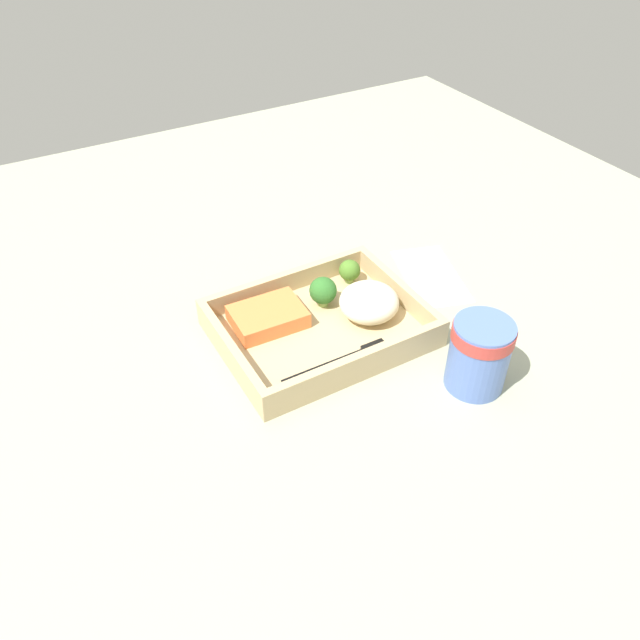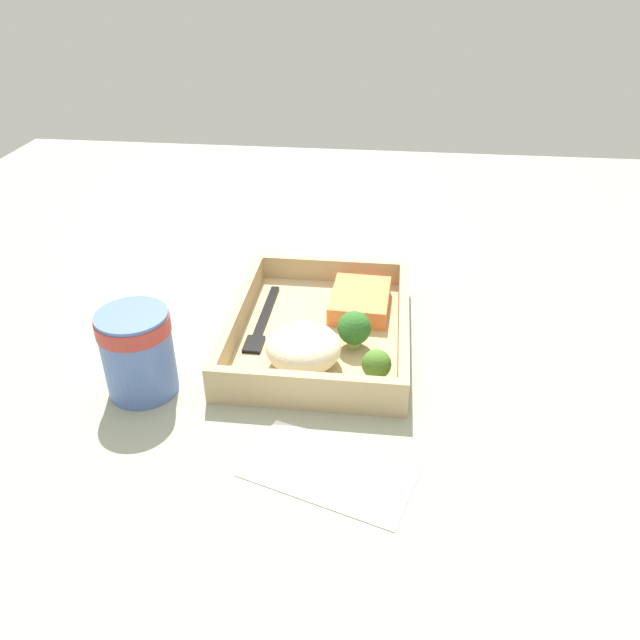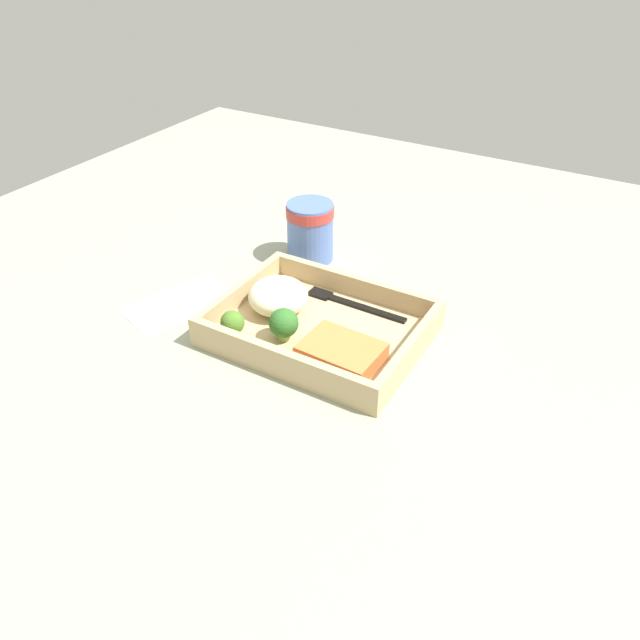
# 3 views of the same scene
# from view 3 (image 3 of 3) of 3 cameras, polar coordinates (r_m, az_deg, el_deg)

# --- Properties ---
(ground_plane) EXTENTS (1.60, 1.60, 0.02)m
(ground_plane) POSITION_cam_3_polar(r_m,az_deg,el_deg) (0.88, -0.00, -1.97)
(ground_plane) COLOR gray
(takeout_tray) EXTENTS (0.28, 0.22, 0.01)m
(takeout_tray) POSITION_cam_3_polar(r_m,az_deg,el_deg) (0.87, -0.00, -1.13)
(takeout_tray) COLOR tan
(takeout_tray) RESTS_ON ground_plane
(tray_rim) EXTENTS (0.28, 0.22, 0.03)m
(tray_rim) POSITION_cam_3_polar(r_m,az_deg,el_deg) (0.86, -0.00, 0.06)
(tray_rim) COLOR tan
(tray_rim) RESTS_ON takeout_tray
(salmon_fillet) EXTENTS (0.10, 0.08, 0.02)m
(salmon_fillet) POSITION_cam_3_polar(r_m,az_deg,el_deg) (0.81, 1.95, -3.01)
(salmon_fillet) COLOR orange
(salmon_fillet) RESTS_ON takeout_tray
(mashed_potatoes) EXTENTS (0.09, 0.09, 0.05)m
(mashed_potatoes) POSITION_cam_3_polar(r_m,az_deg,el_deg) (0.90, -3.84, 2.19)
(mashed_potatoes) COLOR #F1E5C0
(mashed_potatoes) RESTS_ON takeout_tray
(broccoli_floret_1) EXTENTS (0.04, 0.04, 0.05)m
(broccoli_floret_1) POSITION_cam_3_polar(r_m,az_deg,el_deg) (0.84, -3.34, -0.32)
(broccoli_floret_1) COLOR #8AAB5B
(broccoli_floret_1) RESTS_ON takeout_tray
(broccoli_floret_2) EXTENTS (0.03, 0.03, 0.04)m
(broccoli_floret_2) POSITION_cam_3_polar(r_m,az_deg,el_deg) (0.85, -8.01, -0.27)
(broccoli_floret_2) COLOR #7D9D51
(broccoli_floret_2) RESTS_ON takeout_tray
(fork) EXTENTS (0.16, 0.02, 0.00)m
(fork) POSITION_cam_3_polar(r_m,az_deg,el_deg) (0.92, 2.74, 1.53)
(fork) COLOR black
(fork) RESTS_ON takeout_tray
(paper_cup) EXTENTS (0.08, 0.08, 0.10)m
(paper_cup) POSITION_cam_3_polar(r_m,az_deg,el_deg) (1.04, -0.91, 8.37)
(paper_cup) COLOR #506DB3
(paper_cup) RESTS_ON ground_plane
(receipt_slip) EXTENTS (0.13, 0.18, 0.00)m
(receipt_slip) POSITION_cam_3_polar(r_m,az_deg,el_deg) (0.97, -12.72, 1.59)
(receipt_slip) COLOR white
(receipt_slip) RESTS_ON ground_plane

